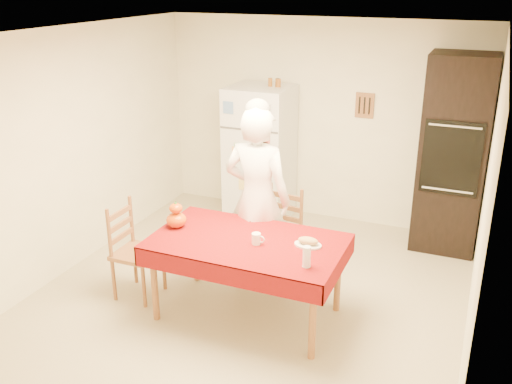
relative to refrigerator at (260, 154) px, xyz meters
The scene contains 17 objects.
floor 2.16m from the refrigerator, 70.93° to the right, with size 4.50×4.50×0.00m, color tan.
room_shell 2.13m from the refrigerator, 70.89° to the right, with size 4.02×4.52×2.51m.
refrigerator is the anchor object (origin of this frame).
oven_cabinet 2.29m from the refrigerator, ahead, with size 0.70×0.62×2.20m.
dining_table 2.29m from the refrigerator, 70.51° to the right, with size 1.70×1.00×0.76m.
chair_far 1.56m from the refrigerator, 59.76° to the right, with size 0.48×0.46×0.95m.
chair_left 2.30m from the refrigerator, 100.60° to the right, with size 0.40×0.42×0.95m.
seated_woman 1.71m from the refrigerator, 68.56° to the right, with size 0.67×0.44×1.85m, color white.
coffee_mug 2.36m from the refrigerator, 68.48° to the right, with size 0.08×0.08×0.10m, color white.
pumpkin_lower 2.15m from the refrigerator, 88.79° to the right, with size 0.19×0.19×0.14m, color #C33B04.
pumpkin_upper 2.15m from the refrigerator, 88.79° to the right, with size 0.12×0.12×0.09m, color #D25704.
wine_glass 2.79m from the refrigerator, 60.01° to the right, with size 0.07×0.07×0.18m, color white.
bread_plate 2.43m from the refrigerator, 57.86° to the right, with size 0.24×0.24×0.02m, color white.
bread_loaf 2.43m from the refrigerator, 57.86° to the right, with size 0.18×0.10×0.06m, color tan.
spice_jar_left 0.91m from the refrigerator, 24.56° to the left, with size 0.05×0.05×0.10m, color #98561B.
spice_jar_mid 0.92m from the refrigerator, 13.98° to the left, with size 0.05×0.05×0.10m, color brown.
spice_jar_right 0.93m from the refrigerator, 12.96° to the left, with size 0.05×0.05×0.10m, color #99541B.
Camera 1 is at (1.94, -4.44, 2.96)m, focal length 40.00 mm.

